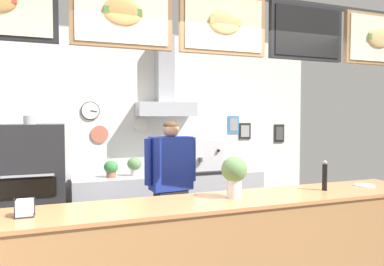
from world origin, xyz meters
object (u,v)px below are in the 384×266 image
(pepper_grinder, at_px, (325,176))
(condiment_plate, at_px, (365,185))
(shop_worker, at_px, (171,191))
(potted_oregano, at_px, (111,168))
(espresso_machine, at_px, (202,156))
(pizza_oven, at_px, (31,193))
(potted_sage, at_px, (134,165))
(potted_thyme, at_px, (172,163))
(basil_vase, at_px, (234,174))
(napkin_holder, at_px, (25,209))

(pepper_grinder, distance_m, condiment_plate, 0.55)
(shop_worker, relative_size, potted_oregano, 7.48)
(shop_worker, relative_size, espresso_machine, 3.03)
(pizza_oven, bearing_deg, potted_sage, 9.70)
(pizza_oven, distance_m, potted_sage, 1.30)
(potted_thyme, xyz_separation_m, potted_sage, (-0.54, -0.05, 0.01))
(basil_vase, height_order, napkin_holder, basil_vase)
(potted_oregano, bearing_deg, shop_worker, -62.47)
(espresso_machine, height_order, condiment_plate, espresso_machine)
(pepper_grinder, bearing_deg, shop_worker, 138.40)
(basil_vase, bearing_deg, napkin_holder, -179.90)
(pepper_grinder, height_order, condiment_plate, pepper_grinder)
(potted_oregano, relative_size, basil_vase, 0.62)
(pizza_oven, relative_size, pepper_grinder, 6.10)
(potted_oregano, distance_m, potted_sage, 0.31)
(potted_sage, bearing_deg, basil_vase, -77.33)
(pepper_grinder, bearing_deg, potted_oregano, 129.74)
(shop_worker, relative_size, basil_vase, 4.66)
(potted_sage, xyz_separation_m, napkin_holder, (-1.15, -2.05, 0.01))
(potted_thyme, xyz_separation_m, basil_vase, (-0.08, -2.10, 0.17))
(potted_sage, distance_m, napkin_holder, 2.35)
(espresso_machine, xyz_separation_m, pepper_grinder, (0.42, -2.05, 0.02))
(pizza_oven, distance_m, pepper_grinder, 3.25)
(espresso_machine, distance_m, napkin_holder, 2.96)
(pizza_oven, relative_size, shop_worker, 1.04)
(condiment_plate, bearing_deg, shop_worker, 149.35)
(shop_worker, distance_m, pepper_grinder, 1.61)
(espresso_machine, relative_size, potted_oregano, 2.47)
(basil_vase, relative_size, condiment_plate, 1.84)
(espresso_machine, relative_size, napkin_holder, 4.10)
(espresso_machine, bearing_deg, basil_vase, -104.31)
(espresso_machine, height_order, napkin_holder, espresso_machine)
(espresso_machine, relative_size, potted_thyme, 2.15)
(potted_oregano, bearing_deg, napkin_holder, -112.41)
(pizza_oven, xyz_separation_m, potted_sage, (1.26, 0.22, 0.24))
(pizza_oven, relative_size, condiment_plate, 8.88)
(espresso_machine, height_order, potted_oregano, espresso_machine)
(espresso_machine, height_order, pepper_grinder, espresso_machine)
(pizza_oven, height_order, napkin_holder, pizza_oven)
(potted_oregano, distance_m, condiment_plate, 3.01)
(espresso_machine, xyz_separation_m, condiment_plate, (0.94, -2.01, -0.12))
(pizza_oven, bearing_deg, pepper_grinder, -34.76)
(condiment_plate, bearing_deg, potted_oregano, 137.94)
(potted_sage, bearing_deg, potted_thyme, 5.52)
(potted_sage, distance_m, pepper_grinder, 2.49)
(potted_thyme, bearing_deg, shop_worker, -107.11)
(potted_oregano, distance_m, napkin_holder, 2.21)
(basil_vase, distance_m, condiment_plate, 1.48)
(pizza_oven, distance_m, espresso_machine, 2.27)
(espresso_machine, xyz_separation_m, potted_sage, (-0.98, 0.01, -0.08))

